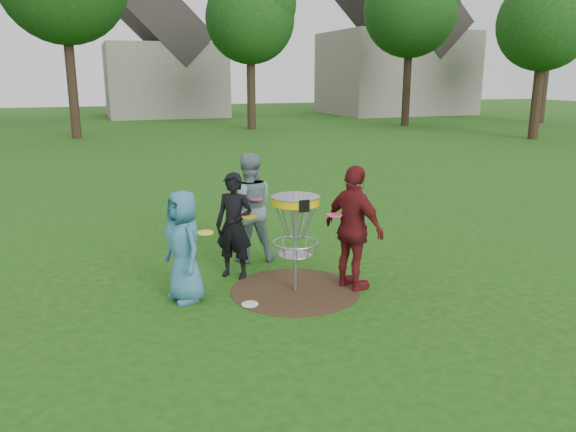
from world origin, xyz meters
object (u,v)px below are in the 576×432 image
object	(u,v)px
player_black	(234,226)
player_maroon	(354,228)
player_grey	(249,208)
disc_golf_basket	(296,220)
player_blue	(184,246)

from	to	relation	value
player_black	player_maroon	distance (m)	1.75
player_black	player_grey	distance (m)	0.79
player_grey	disc_golf_basket	world-z (taller)	player_grey
player_grey	player_blue	bearing A→B (deg)	53.87
player_grey	player_black	bearing A→B (deg)	66.13
player_black	disc_golf_basket	xyz separation A→B (m)	(0.64, -0.83, 0.24)
player_blue	player_black	size ratio (longest dim) A/B	0.95
player_black	player_blue	bearing A→B (deg)	-104.01
player_blue	player_maroon	size ratio (longest dim) A/B	0.85
player_grey	disc_golf_basket	size ratio (longest dim) A/B	1.26
disc_golf_basket	player_black	bearing A→B (deg)	127.67
disc_golf_basket	player_maroon	bearing A→B (deg)	-12.25
player_blue	disc_golf_basket	distance (m)	1.52
player_maroon	player_blue	bearing A→B (deg)	60.45
player_blue	player_grey	bearing A→B (deg)	119.09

